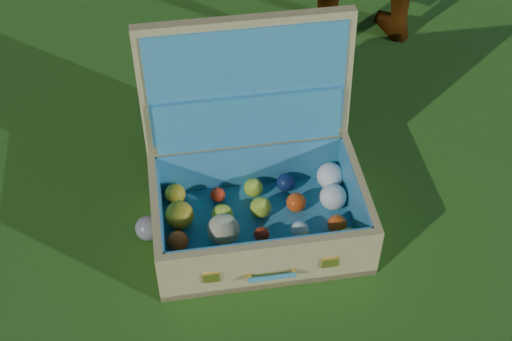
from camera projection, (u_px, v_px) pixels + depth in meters
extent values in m
plane|color=#215114|center=(323.00, 219.00, 2.05)|extent=(60.00, 60.00, 0.00)
sphere|color=teal|center=(148.00, 228.00, 1.98)|extent=(0.07, 0.07, 0.07)
cube|color=tan|center=(259.00, 230.00, 2.00)|extent=(0.59, 0.41, 0.02)
cube|color=tan|center=(270.00, 265.00, 1.82)|extent=(0.58, 0.05, 0.17)
cube|color=tan|center=(249.00, 166.00, 2.08)|extent=(0.58, 0.05, 0.17)
cube|color=tan|center=(158.00, 224.00, 1.92)|extent=(0.04, 0.34, 0.17)
cube|color=tan|center=(358.00, 201.00, 1.98)|extent=(0.04, 0.34, 0.17)
cube|color=teal|center=(259.00, 227.00, 2.00)|extent=(0.55, 0.36, 0.01)
cube|color=teal|center=(269.00, 259.00, 1.83)|extent=(0.53, 0.03, 0.15)
cube|color=teal|center=(250.00, 167.00, 2.06)|extent=(0.53, 0.03, 0.15)
cube|color=teal|center=(162.00, 221.00, 1.91)|extent=(0.02, 0.34, 0.15)
cube|color=teal|center=(353.00, 199.00, 1.97)|extent=(0.02, 0.34, 0.15)
cube|color=tan|center=(246.00, 82.00, 1.91)|extent=(0.58, 0.09, 0.39)
cube|color=teal|center=(247.00, 86.00, 1.89)|extent=(0.54, 0.06, 0.34)
cube|color=teal|center=(249.00, 120.00, 1.96)|extent=(0.52, 0.05, 0.16)
cube|color=#F2C659|center=(211.00, 277.00, 1.80)|extent=(0.04, 0.01, 0.03)
cube|color=#F2C659|center=(330.00, 262.00, 1.83)|extent=(0.04, 0.01, 0.03)
cylinder|color=teal|center=(272.00, 277.00, 1.82)|extent=(0.13, 0.02, 0.01)
cube|color=#F2C659|center=(249.00, 278.00, 1.82)|extent=(0.01, 0.02, 0.01)
cube|color=#F2C659|center=(294.00, 272.00, 1.83)|extent=(0.01, 0.02, 0.01)
sphere|color=beige|center=(182.00, 267.00, 1.86)|extent=(0.06, 0.06, 0.06)
sphere|color=#C0D634|center=(225.00, 258.00, 1.87)|extent=(0.07, 0.07, 0.07)
sphere|color=#102052|center=(268.00, 254.00, 1.88)|extent=(0.06, 0.06, 0.06)
sphere|color=#C0D634|center=(311.00, 247.00, 1.90)|extent=(0.07, 0.07, 0.07)
sphere|color=#C0D634|center=(349.00, 241.00, 1.91)|extent=(0.07, 0.07, 0.07)
sphere|color=#FD5215|center=(178.00, 241.00, 1.92)|extent=(0.06, 0.06, 0.06)
sphere|color=beige|center=(223.00, 230.00, 1.93)|extent=(0.09, 0.09, 0.09)
sphere|color=red|center=(262.00, 235.00, 1.94)|extent=(0.04, 0.04, 0.04)
sphere|color=white|center=(300.00, 230.00, 1.95)|extent=(0.05, 0.05, 0.05)
sphere|color=#FD5215|center=(337.00, 224.00, 1.96)|extent=(0.05, 0.05, 0.05)
sphere|color=gold|center=(179.00, 215.00, 1.97)|extent=(0.08, 0.08, 0.08)
sphere|color=#C0D634|center=(222.00, 215.00, 1.98)|extent=(0.06, 0.06, 0.06)
sphere|color=#C0D634|center=(261.00, 208.00, 2.00)|extent=(0.06, 0.06, 0.06)
sphere|color=#FD5215|center=(296.00, 202.00, 2.02)|extent=(0.06, 0.06, 0.06)
sphere|color=white|center=(333.00, 197.00, 2.02)|extent=(0.08, 0.08, 0.08)
sphere|color=gold|center=(175.00, 194.00, 2.04)|extent=(0.06, 0.06, 0.06)
sphere|color=red|center=(218.00, 195.00, 2.05)|extent=(0.04, 0.04, 0.04)
sphere|color=#C0D634|center=(253.00, 188.00, 2.06)|extent=(0.05, 0.05, 0.05)
sphere|color=#102052|center=(286.00, 182.00, 2.07)|extent=(0.05, 0.05, 0.05)
sphere|color=white|center=(330.00, 176.00, 2.08)|extent=(0.08, 0.08, 0.08)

